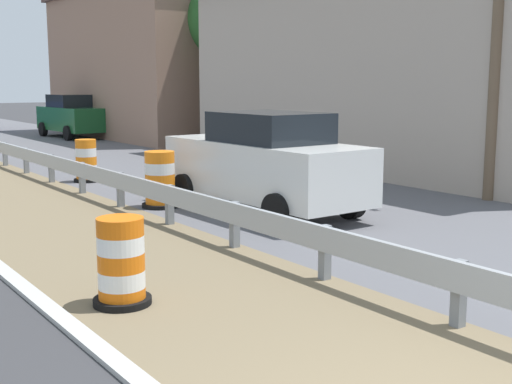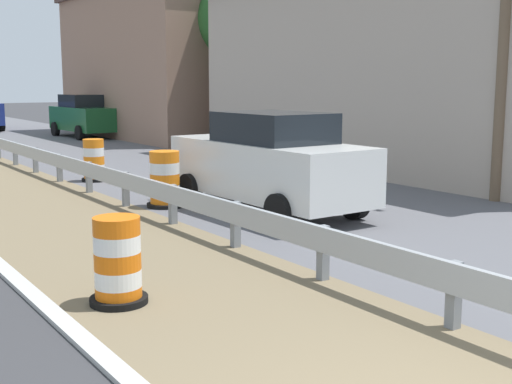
{
  "view_description": "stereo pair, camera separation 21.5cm",
  "coord_description": "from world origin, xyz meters",
  "px_view_note": "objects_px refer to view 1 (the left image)",
  "views": [
    {
      "loc": [
        -3.56,
        -2.56,
        2.48
      ],
      "look_at": [
        1.88,
        5.06,
        0.94
      ],
      "focal_mm": 47.3,
      "sensor_mm": 36.0,
      "label": 1
    },
    {
      "loc": [
        -3.38,
        -2.69,
        2.48
      ],
      "look_at": [
        1.88,
        5.06,
        0.94
      ],
      "focal_mm": 47.3,
      "sensor_mm": 36.0,
      "label": 2
    }
  ],
  "objects_px": {
    "traffic_barrel_close": "(160,182)",
    "car_mid_far_lane": "(73,116)",
    "car_lead_near_lane": "(265,162)",
    "traffic_barrel_mid": "(86,163)",
    "traffic_barrel_nearest": "(121,266)"
  },
  "relations": [
    {
      "from": "traffic_barrel_mid",
      "to": "car_lead_near_lane",
      "type": "distance_m",
      "value": 5.94
    },
    {
      "from": "traffic_barrel_close",
      "to": "car_mid_far_lane",
      "type": "bearing_deg",
      "value": 74.76
    },
    {
      "from": "car_mid_far_lane",
      "to": "traffic_barrel_close",
      "type": "bearing_deg",
      "value": -17.31
    },
    {
      "from": "traffic_barrel_mid",
      "to": "car_lead_near_lane",
      "type": "relative_size",
      "value": 0.23
    },
    {
      "from": "traffic_barrel_nearest",
      "to": "car_lead_near_lane",
      "type": "relative_size",
      "value": 0.22
    },
    {
      "from": "traffic_barrel_mid",
      "to": "car_mid_far_lane",
      "type": "height_order",
      "value": "car_mid_far_lane"
    },
    {
      "from": "traffic_barrel_close",
      "to": "car_mid_far_lane",
      "type": "xyz_separation_m",
      "value": [
        4.8,
        17.64,
        0.45
      ]
    },
    {
      "from": "traffic_barrel_mid",
      "to": "car_mid_far_lane",
      "type": "relative_size",
      "value": 0.24
    },
    {
      "from": "traffic_barrel_nearest",
      "to": "traffic_barrel_mid",
      "type": "xyz_separation_m",
      "value": [
        3.25,
        9.28,
        0.03
      ]
    },
    {
      "from": "traffic_barrel_nearest",
      "to": "car_lead_near_lane",
      "type": "distance_m",
      "value": 5.77
    },
    {
      "from": "traffic_barrel_close",
      "to": "car_lead_near_lane",
      "type": "bearing_deg",
      "value": -48.07
    },
    {
      "from": "traffic_barrel_close",
      "to": "car_lead_near_lane",
      "type": "distance_m",
      "value": 2.17
    },
    {
      "from": "traffic_barrel_nearest",
      "to": "traffic_barrel_mid",
      "type": "height_order",
      "value": "traffic_barrel_mid"
    },
    {
      "from": "car_lead_near_lane",
      "to": "car_mid_far_lane",
      "type": "xyz_separation_m",
      "value": [
        3.38,
        19.22,
        -0.0
      ]
    },
    {
      "from": "traffic_barrel_mid",
      "to": "traffic_barrel_nearest",
      "type": "bearing_deg",
      "value": -109.3
    }
  ]
}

